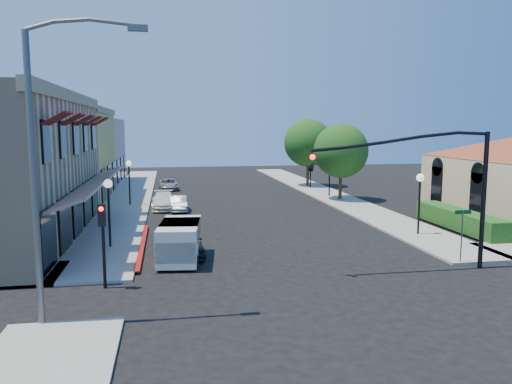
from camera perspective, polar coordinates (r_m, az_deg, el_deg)
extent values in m
plane|color=black|center=(19.72, 6.81, -10.92)|extent=(120.00, 120.00, 0.00)
cube|color=gray|center=(45.42, -14.06, -0.51)|extent=(3.50, 50.00, 0.12)
cube|color=gray|center=(47.50, 7.49, -0.01)|extent=(3.50, 50.00, 0.12)
cube|color=maroon|center=(26.66, -12.85, -6.17)|extent=(0.25, 10.00, 0.06)
cube|color=tan|center=(29.39, -20.46, 10.13)|extent=(0.50, 18.20, 0.60)
cube|color=#561416|center=(29.35, -18.02, 0.94)|extent=(1.75, 17.00, 0.67)
cube|color=#511410|center=(22.34, -21.75, 7.84)|extent=(1.02, 1.50, 0.60)
cube|color=#511410|center=(25.68, -20.22, 7.80)|extent=(1.02, 1.50, 0.60)
cube|color=#511410|center=(29.03, -19.05, 7.76)|extent=(1.02, 1.50, 0.60)
cube|color=#511410|center=(32.40, -18.12, 7.73)|extent=(1.02, 1.50, 0.60)
cube|color=#511410|center=(35.77, -17.36, 7.70)|extent=(1.02, 1.50, 0.60)
cube|color=black|center=(22.43, -22.65, -4.95)|extent=(0.12, 2.60, 2.60)
cube|color=black|center=(25.69, -21.02, -3.35)|extent=(0.12, 2.60, 2.60)
cube|color=black|center=(28.99, -19.76, -2.10)|extent=(0.12, 2.60, 2.60)
cube|color=black|center=(32.30, -18.76, -1.11)|extent=(0.12, 2.60, 2.60)
cube|color=black|center=(35.64, -17.95, -0.31)|extent=(0.12, 2.60, 2.60)
cube|color=tan|center=(45.08, -22.91, 3.84)|extent=(10.00, 12.00, 7.60)
cube|color=beige|center=(56.84, -20.23, 4.30)|extent=(10.00, 12.00, 7.00)
cube|color=black|center=(35.79, 23.92, -0.23)|extent=(0.12, 1.40, 2.80)
cube|color=black|center=(40.00, 19.94, 0.71)|extent=(0.12, 1.40, 2.80)
cube|color=#1A4F16|center=(32.52, 22.18, -4.08)|extent=(1.40, 8.00, 1.10)
cylinder|color=black|center=(42.69, 9.60, 0.45)|extent=(0.28, 0.28, 2.10)
sphere|color=#1A4F16|center=(42.42, 9.69, 4.67)|extent=(4.56, 4.56, 4.56)
cylinder|color=black|center=(52.14, 5.92, 1.87)|extent=(0.28, 0.28, 2.27)
sphere|color=#1A4F16|center=(51.92, 5.97, 5.62)|extent=(4.94, 4.94, 4.94)
cylinder|color=black|center=(23.84, 24.56, -0.93)|extent=(0.20, 0.20, 6.00)
cylinder|color=black|center=(21.64, 16.37, 5.58)|extent=(7.80, 0.14, 0.14)
imported|color=black|center=(20.27, 6.33, 3.17)|extent=(0.20, 0.16, 1.00)
sphere|color=#FF0C0C|center=(20.07, 6.48, 3.99)|extent=(0.22, 0.22, 0.22)
cylinder|color=black|center=(20.11, -17.01, -6.39)|extent=(0.12, 0.12, 3.00)
cube|color=black|center=(19.68, -17.21, -2.53)|extent=(0.28, 0.22, 0.85)
sphere|color=#FF0C0C|center=(19.52, -17.29, -1.87)|extent=(0.18, 0.18, 0.18)
cylinder|color=#595B5E|center=(16.47, -24.04, 0.88)|extent=(0.20, 0.20, 9.00)
cylinder|color=#595B5E|center=(16.37, -19.62, 17.78)|extent=(3.00, 0.12, 0.12)
cube|color=#595B5E|center=(16.18, -13.36, 17.77)|extent=(0.60, 0.25, 0.18)
cylinder|color=#595B5E|center=(24.44, 22.44, -4.79)|extent=(0.06, 0.06, 2.50)
cube|color=#0C591E|center=(24.23, 22.57, -2.13)|extent=(0.80, 0.04, 0.18)
cylinder|color=black|center=(26.47, -16.42, -2.85)|extent=(0.12, 0.12, 3.20)
sphere|color=white|center=(26.22, -16.56, 0.92)|extent=(0.44, 0.44, 0.44)
cylinder|color=black|center=(40.26, -14.26, 0.69)|extent=(0.12, 0.12, 3.20)
sphere|color=white|center=(40.10, -14.34, 3.17)|extent=(0.44, 0.44, 0.44)
cylinder|color=black|center=(29.79, 18.13, -1.78)|extent=(0.12, 0.12, 3.20)
sphere|color=white|center=(29.57, 18.27, 1.57)|extent=(0.44, 0.44, 0.44)
cylinder|color=black|center=(44.41, 8.38, 1.46)|extent=(0.12, 0.12, 3.20)
sphere|color=white|center=(44.26, 8.43, 3.71)|extent=(0.44, 0.44, 0.44)
cube|color=silver|center=(23.47, -8.69, -5.49)|extent=(2.23, 4.25, 1.66)
cube|color=silver|center=(21.79, -9.12, -6.77)|extent=(1.76, 0.75, 0.92)
cube|color=black|center=(22.00, -9.06, -5.39)|extent=(1.57, 0.28, 0.83)
cube|color=black|center=(23.65, -8.64, -4.36)|extent=(2.05, 2.60, 0.83)
cylinder|color=black|center=(22.39, -11.01, -7.94)|extent=(0.30, 0.63, 0.61)
cylinder|color=black|center=(25.05, -10.15, -6.26)|extent=(0.30, 0.63, 0.61)
cylinder|color=black|center=(22.23, -6.96, -7.97)|extent=(0.30, 0.63, 0.61)
cylinder|color=black|center=(24.91, -6.54, -6.27)|extent=(0.30, 0.63, 0.61)
imported|color=black|center=(24.53, -8.19, -5.64)|extent=(2.00, 4.07, 1.34)
imported|color=#B6BABC|center=(37.33, -8.86, -1.31)|extent=(1.25, 3.39, 1.11)
imported|color=silver|center=(38.34, -10.51, -1.01)|extent=(1.76, 4.32, 1.25)
imported|color=#989A9D|center=(50.05, -9.94, 0.88)|extent=(2.07, 4.01, 1.08)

